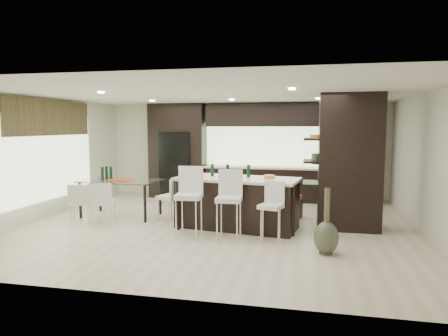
% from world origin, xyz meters
% --- Properties ---
extents(ground, '(8.00, 8.00, 0.00)m').
position_xyz_m(ground, '(0.00, 0.00, 0.00)').
color(ground, beige).
rests_on(ground, ground).
extents(back_wall, '(8.00, 0.02, 2.70)m').
position_xyz_m(back_wall, '(0.00, 3.50, 1.35)').
color(back_wall, silver).
rests_on(back_wall, ground).
extents(left_wall, '(0.02, 7.00, 2.70)m').
position_xyz_m(left_wall, '(-4.00, 0.00, 1.35)').
color(left_wall, silver).
rests_on(left_wall, ground).
extents(right_wall, '(0.02, 7.00, 2.70)m').
position_xyz_m(right_wall, '(4.00, 0.00, 1.35)').
color(right_wall, silver).
rests_on(right_wall, ground).
extents(ceiling, '(8.00, 7.00, 0.02)m').
position_xyz_m(ceiling, '(0.00, 0.00, 2.70)').
color(ceiling, white).
rests_on(ceiling, ground).
extents(window_left, '(0.04, 3.20, 1.90)m').
position_xyz_m(window_left, '(-3.96, 0.20, 1.35)').
color(window_left, '#B2D199').
rests_on(window_left, left_wall).
extents(window_back, '(3.40, 0.04, 1.20)m').
position_xyz_m(window_back, '(0.60, 3.46, 1.55)').
color(window_back, '#B2D199').
rests_on(window_back, back_wall).
extents(stone_accent, '(0.08, 3.00, 0.80)m').
position_xyz_m(stone_accent, '(-3.93, 0.20, 2.25)').
color(stone_accent, brown).
rests_on(stone_accent, left_wall).
extents(ceiling_spots, '(4.00, 3.00, 0.02)m').
position_xyz_m(ceiling_spots, '(0.00, 0.25, 2.68)').
color(ceiling_spots, white).
rests_on(ceiling_spots, ceiling).
extents(back_cabinetry, '(6.80, 0.68, 2.70)m').
position_xyz_m(back_cabinetry, '(0.50, 3.17, 1.35)').
color(back_cabinetry, black).
rests_on(back_cabinetry, ground).
extents(refrigerator, '(0.90, 0.68, 1.90)m').
position_xyz_m(refrigerator, '(-1.90, 3.12, 0.95)').
color(refrigerator, black).
rests_on(refrigerator, ground).
extents(partition_column, '(1.20, 0.80, 2.70)m').
position_xyz_m(partition_column, '(2.60, 0.40, 1.35)').
color(partition_column, black).
rests_on(partition_column, ground).
extents(kitchen_island, '(2.60, 1.43, 1.03)m').
position_xyz_m(kitchen_island, '(0.40, -0.00, 0.51)').
color(kitchen_island, black).
rests_on(kitchen_island, ground).
extents(stool_left, '(0.51, 0.51, 1.06)m').
position_xyz_m(stool_left, '(-0.36, -0.87, 0.53)').
color(stool_left, silver).
rests_on(stool_left, ground).
extents(stool_mid, '(0.47, 0.47, 1.02)m').
position_xyz_m(stool_mid, '(0.40, -0.86, 0.51)').
color(stool_mid, silver).
rests_on(stool_mid, ground).
extents(stool_right, '(0.48, 0.48, 0.86)m').
position_xyz_m(stool_right, '(1.15, -0.83, 0.43)').
color(stool_right, silver).
rests_on(stool_right, ground).
extents(bench, '(1.44, 0.98, 0.52)m').
position_xyz_m(bench, '(0.98, 1.18, 0.26)').
color(bench, black).
rests_on(bench, ground).
extents(floor_vase, '(0.51, 0.51, 1.08)m').
position_xyz_m(floor_vase, '(2.10, -1.40, 0.54)').
color(floor_vase, '#444B36').
rests_on(floor_vase, ground).
extents(dining_table, '(1.77, 1.05, 0.83)m').
position_xyz_m(dining_table, '(-2.37, 0.44, 0.42)').
color(dining_table, white).
rests_on(dining_table, ground).
extents(chair_near, '(0.54, 0.54, 0.83)m').
position_xyz_m(chair_near, '(-2.37, -0.35, 0.42)').
color(chair_near, silver).
rests_on(chair_near, ground).
extents(chair_far, '(0.56, 0.56, 0.79)m').
position_xyz_m(chair_far, '(-2.91, -0.34, 0.40)').
color(chair_far, silver).
rests_on(chair_far, ground).
extents(chair_end, '(0.59, 0.59, 0.85)m').
position_xyz_m(chair_end, '(-1.20, 0.44, 0.42)').
color(chair_end, silver).
rests_on(chair_end, ground).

